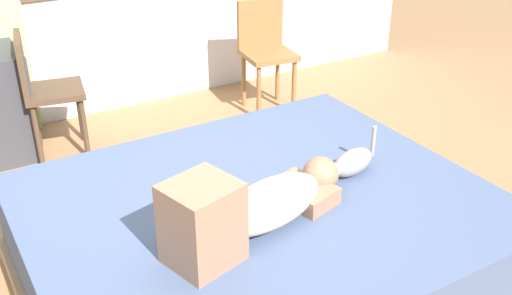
{
  "coord_description": "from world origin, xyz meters",
  "views": [
    {
      "loc": [
        -1.07,
        -1.98,
        1.98
      ],
      "look_at": [
        0.24,
        0.19,
        0.66
      ],
      "focal_mm": 42.0,
      "sensor_mm": 36.0,
      "label": 1
    }
  ],
  "objects_px": {
    "cat": "(350,163)",
    "chair_by_desk": "(42,86)",
    "bed": "(260,245)",
    "person_lying": "(254,207)",
    "chair_spare": "(265,46)"
  },
  "relations": [
    {
      "from": "person_lying",
      "to": "cat",
      "type": "height_order",
      "value": "person_lying"
    },
    {
      "from": "cat",
      "to": "chair_spare",
      "type": "distance_m",
      "value": 2.06
    },
    {
      "from": "person_lying",
      "to": "chair_by_desk",
      "type": "distance_m",
      "value": 2.16
    },
    {
      "from": "person_lying",
      "to": "chair_spare",
      "type": "bearing_deg",
      "value": 57.21
    },
    {
      "from": "person_lying",
      "to": "cat",
      "type": "relative_size",
      "value": 2.64
    },
    {
      "from": "chair_spare",
      "to": "person_lying",
      "type": "bearing_deg",
      "value": -122.79
    },
    {
      "from": "cat",
      "to": "chair_by_desk",
      "type": "distance_m",
      "value": 2.22
    },
    {
      "from": "bed",
      "to": "person_lying",
      "type": "distance_m",
      "value": 0.44
    },
    {
      "from": "cat",
      "to": "bed",
      "type": "bearing_deg",
      "value": 175.45
    },
    {
      "from": "cat",
      "to": "chair_by_desk",
      "type": "relative_size",
      "value": 0.41
    },
    {
      "from": "bed",
      "to": "chair_spare",
      "type": "bearing_deg",
      "value": 57.64
    },
    {
      "from": "person_lying",
      "to": "chair_by_desk",
      "type": "height_order",
      "value": "chair_by_desk"
    },
    {
      "from": "bed",
      "to": "person_lying",
      "type": "bearing_deg",
      "value": -126.84
    },
    {
      "from": "bed",
      "to": "cat",
      "type": "xyz_separation_m",
      "value": [
        0.49,
        -0.04,
        0.32
      ]
    },
    {
      "from": "bed",
      "to": "chair_by_desk",
      "type": "distance_m",
      "value": 2.02
    }
  ]
}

